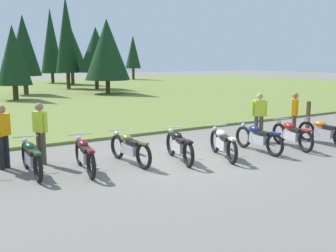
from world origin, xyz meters
name	(u,v)px	position (x,y,z in m)	size (l,w,h in m)	color
ground_plane	(179,160)	(0.00, 0.00, 0.00)	(140.00, 140.00, 0.00)	slate
grass_moorland	(5,93)	(0.00, 25.79, 0.05)	(80.00, 44.00, 0.10)	olive
motorcycle_british_green	(31,157)	(-3.86, 0.78, 0.44)	(0.62, 2.10, 0.88)	black
motorcycle_maroon	(85,155)	(-2.65, 0.35, 0.44)	(0.62, 2.09, 0.88)	black
motorcycle_olive	(130,148)	(-1.33, 0.46, 0.44)	(0.62, 2.10, 0.88)	black
motorcycle_black	(179,145)	(-0.02, -0.02, 0.44)	(0.75, 2.06, 0.88)	black
motorcycle_cream	(223,143)	(1.24, -0.40, 0.44)	(0.91, 2.01, 0.88)	black
motorcycle_navy	(258,138)	(2.64, -0.40, 0.44)	(0.62, 2.10, 0.88)	black
motorcycle_red	(292,134)	(3.97, -0.57, 0.44)	(0.73, 2.07, 0.88)	black
motorcycle_orange	(324,132)	(5.22, -0.84, 0.44)	(0.62, 2.10, 0.88)	black
rider_checking_bike	(294,113)	(5.12, 0.33, 0.95)	(0.43, 0.41, 1.67)	#4C4233
rider_in_hivis_vest	(3,133)	(-4.32, 1.72, 0.95)	(0.46, 0.39, 1.67)	black
rider_near_row_end	(40,129)	(-3.37, 1.73, 0.95)	(0.34, 0.51, 1.67)	#4C4233
rider_with_back_turned	(259,114)	(3.84, 0.77, 0.95)	(0.50, 0.36, 1.67)	#4C4233
trail_marker_post	(308,115)	(7.47, 1.57, 0.56)	(0.12, 0.12, 1.11)	#47331E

